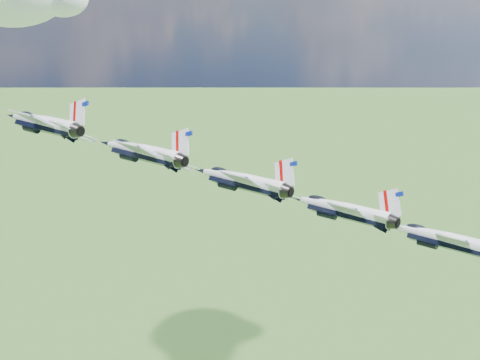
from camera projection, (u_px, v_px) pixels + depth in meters
jet_0 at (42, 123)px, 74.35m from camera, size 13.15×15.93×8.22m
jet_1 at (140, 151)px, 73.96m from camera, size 13.15×15.93×8.22m
jet_2 at (240, 180)px, 73.57m from camera, size 13.15×15.93×8.22m
jet_3 at (341, 209)px, 73.19m from camera, size 13.15×15.93×8.22m
jet_4 at (442, 239)px, 72.80m from camera, size 13.15×15.93×8.22m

